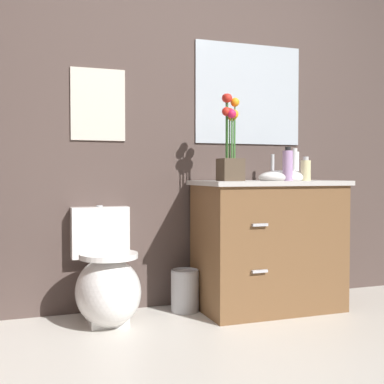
{
  "coord_description": "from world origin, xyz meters",
  "views": [
    {
      "loc": [
        -1.09,
        -1.64,
        0.89
      ],
      "look_at": [
        -0.04,
        1.26,
        0.78
      ],
      "focal_mm": 47.51,
      "sensor_mm": 36.0,
      "label": 1
    }
  ],
  "objects_px": {
    "lotion_bottle": "(295,165)",
    "wall_poster": "(98,105)",
    "hand_wash_bottle": "(306,170)",
    "trash_bin": "(185,290)",
    "wall_mirror": "(249,94)",
    "vanity_cabinet": "(268,243)",
    "flower_vase": "(230,148)",
    "toilet": "(107,283)",
    "soap_bottle": "(288,165)"
  },
  "relations": [
    {
      "from": "lotion_bottle",
      "to": "wall_poster",
      "type": "xyz_separation_m",
      "value": [
        -1.31,
        0.2,
        0.38
      ]
    },
    {
      "from": "hand_wash_bottle",
      "to": "trash_bin",
      "type": "xyz_separation_m",
      "value": [
        -0.75,
        0.22,
        -0.78
      ]
    },
    {
      "from": "toilet",
      "to": "vanity_cabinet",
      "type": "relative_size",
      "value": 0.67
    },
    {
      "from": "trash_bin",
      "to": "wall_mirror",
      "type": "distance_m",
      "value": 1.43
    },
    {
      "from": "vanity_cabinet",
      "to": "wall_poster",
      "type": "relative_size",
      "value": 2.25
    },
    {
      "from": "soap_bottle",
      "to": "vanity_cabinet",
      "type": "bearing_deg",
      "value": 129.24
    },
    {
      "from": "flower_vase",
      "to": "lotion_bottle",
      "type": "xyz_separation_m",
      "value": [
        0.55,
        0.14,
        -0.1
      ]
    },
    {
      "from": "wall_poster",
      "to": "toilet",
      "type": "bearing_deg",
      "value": -90.0
    },
    {
      "from": "hand_wash_bottle",
      "to": "wall_mirror",
      "type": "xyz_separation_m",
      "value": [
        -0.22,
        0.4,
        0.54
      ]
    },
    {
      "from": "hand_wash_bottle",
      "to": "lotion_bottle",
      "type": "bearing_deg",
      "value": 79.06
    },
    {
      "from": "flower_vase",
      "to": "hand_wash_bottle",
      "type": "distance_m",
      "value": 0.53
    },
    {
      "from": "wall_poster",
      "to": "flower_vase",
      "type": "bearing_deg",
      "value": -24.11
    },
    {
      "from": "flower_vase",
      "to": "wall_mirror",
      "type": "bearing_deg",
      "value": 49.49
    },
    {
      "from": "hand_wash_bottle",
      "to": "wall_poster",
      "type": "relative_size",
      "value": 0.34
    },
    {
      "from": "toilet",
      "to": "wall_poster",
      "type": "xyz_separation_m",
      "value": [
        -0.0,
        0.27,
        1.09
      ]
    },
    {
      "from": "vanity_cabinet",
      "to": "wall_mirror",
      "type": "distance_m",
      "value": 1.06
    },
    {
      "from": "flower_vase",
      "to": "trash_bin",
      "type": "height_order",
      "value": "flower_vase"
    },
    {
      "from": "wall_poster",
      "to": "vanity_cabinet",
      "type": "bearing_deg",
      "value": -15.48
    },
    {
      "from": "soap_bottle",
      "to": "hand_wash_bottle",
      "type": "distance_m",
      "value": 0.14
    },
    {
      "from": "wall_mirror",
      "to": "toilet",
      "type": "bearing_deg",
      "value": -165.82
    },
    {
      "from": "lotion_bottle",
      "to": "trash_bin",
      "type": "xyz_separation_m",
      "value": [
        -0.79,
        0.03,
        -0.81
      ]
    },
    {
      "from": "flower_vase",
      "to": "trash_bin",
      "type": "xyz_separation_m",
      "value": [
        -0.24,
        0.17,
        -0.91
      ]
    },
    {
      "from": "soap_bottle",
      "to": "wall_poster",
      "type": "bearing_deg",
      "value": 160.94
    },
    {
      "from": "hand_wash_bottle",
      "to": "wall_poster",
      "type": "distance_m",
      "value": 1.4
    },
    {
      "from": "hand_wash_bottle",
      "to": "wall_poster",
      "type": "xyz_separation_m",
      "value": [
        -1.28,
        0.4,
        0.41
      ]
    },
    {
      "from": "flower_vase",
      "to": "wall_mirror",
      "type": "xyz_separation_m",
      "value": [
        0.29,
        0.34,
        0.4
      ]
    },
    {
      "from": "hand_wash_bottle",
      "to": "trash_bin",
      "type": "bearing_deg",
      "value": 163.7
    },
    {
      "from": "vanity_cabinet",
      "to": "soap_bottle",
      "type": "xyz_separation_m",
      "value": [
        0.08,
        -0.1,
        0.51
      ]
    },
    {
      "from": "hand_wash_bottle",
      "to": "wall_poster",
      "type": "height_order",
      "value": "wall_poster"
    },
    {
      "from": "wall_poster",
      "to": "wall_mirror",
      "type": "xyz_separation_m",
      "value": [
        1.06,
        0.0,
        0.12
      ]
    },
    {
      "from": "vanity_cabinet",
      "to": "trash_bin",
      "type": "bearing_deg",
      "value": 167.68
    },
    {
      "from": "vanity_cabinet",
      "to": "lotion_bottle",
      "type": "relative_size",
      "value": 4.66
    },
    {
      "from": "soap_bottle",
      "to": "wall_mirror",
      "type": "relative_size",
      "value": 0.27
    },
    {
      "from": "trash_bin",
      "to": "lotion_bottle",
      "type": "bearing_deg",
      "value": -1.95
    },
    {
      "from": "soap_bottle",
      "to": "trash_bin",
      "type": "height_order",
      "value": "soap_bottle"
    },
    {
      "from": "trash_bin",
      "to": "wall_mirror",
      "type": "xyz_separation_m",
      "value": [
        0.54,
        0.18,
        1.31
      ]
    },
    {
      "from": "wall_mirror",
      "to": "hand_wash_bottle",
      "type": "bearing_deg",
      "value": -61.23
    },
    {
      "from": "trash_bin",
      "to": "wall_mirror",
      "type": "height_order",
      "value": "wall_mirror"
    },
    {
      "from": "vanity_cabinet",
      "to": "wall_poster",
      "type": "xyz_separation_m",
      "value": [
        -1.06,
        0.29,
        0.89
      ]
    },
    {
      "from": "flower_vase",
      "to": "wall_poster",
      "type": "relative_size",
      "value": 1.2
    },
    {
      "from": "wall_poster",
      "to": "wall_mirror",
      "type": "bearing_deg",
      "value": 0.0
    },
    {
      "from": "hand_wash_bottle",
      "to": "trash_bin",
      "type": "relative_size",
      "value": 0.57
    },
    {
      "from": "lotion_bottle",
      "to": "trash_bin",
      "type": "distance_m",
      "value": 1.13
    },
    {
      "from": "vanity_cabinet",
      "to": "wall_mirror",
      "type": "height_order",
      "value": "wall_mirror"
    },
    {
      "from": "soap_bottle",
      "to": "lotion_bottle",
      "type": "bearing_deg",
      "value": 48.57
    },
    {
      "from": "soap_bottle",
      "to": "wall_mirror",
      "type": "height_order",
      "value": "wall_mirror"
    },
    {
      "from": "vanity_cabinet",
      "to": "hand_wash_bottle",
      "type": "xyz_separation_m",
      "value": [
        0.22,
        -0.1,
        0.48
      ]
    },
    {
      "from": "lotion_bottle",
      "to": "hand_wash_bottle",
      "type": "distance_m",
      "value": 0.2
    },
    {
      "from": "toilet",
      "to": "wall_mirror",
      "type": "distance_m",
      "value": 1.63
    },
    {
      "from": "soap_bottle",
      "to": "hand_wash_bottle",
      "type": "bearing_deg",
      "value": -0.6
    }
  ]
}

